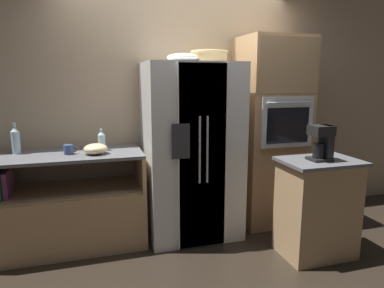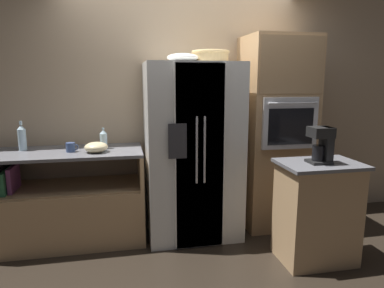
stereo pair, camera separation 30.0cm
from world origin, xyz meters
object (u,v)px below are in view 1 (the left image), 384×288
Objects in this scene: wall_oven at (271,132)px; mixing_bowl at (96,149)px; wicker_basket at (209,56)px; bottle_tall at (16,140)px; refrigerator at (191,151)px; fruit_bowl at (183,58)px; coffee_maker at (322,141)px; mug at (69,149)px; bottle_short at (102,140)px.

mixing_bowl is at bearing -176.23° from wall_oven.
wall_oven reaches higher than mixing_bowl.
wicker_basket is 1.30× the size of bottle_tall.
refrigerator is 4.71× the size of wicker_basket.
mixing_bowl is at bearing -179.64° from fruit_bowl.
wall_oven reaches higher than bottle_tall.
refrigerator is at bearing -5.86° from bottle_tall.
coffee_maker is (2.63, -0.97, 0.02)m from bottle_tall.
wall_oven reaches higher than mug.
bottle_short is 0.96× the size of mixing_bowl.
coffee_maker is (1.92, -0.74, 0.10)m from mixing_bowl.
fruit_bowl reaches higher than bottle_short.
wicker_basket reaches higher than fruit_bowl.
bottle_tall is at bearing 175.20° from wicker_basket.
fruit_bowl is 1.75m from bottle_tall.
refrigerator is 5.70× the size of coffee_maker.
wicker_basket is 1.36m from coffee_maker.
mixing_bowl is at bearing -15.39° from mug.
bottle_short is (-1.08, 0.10, -0.82)m from wicker_basket.
wall_oven is 5.47× the size of wicker_basket.
wall_oven reaches higher than bottle_short.
fruit_bowl is at bearing 145.10° from coffee_maker.
wall_oven reaches higher than fruit_bowl.
bottle_tall is (-1.56, 0.22, -0.76)m from fruit_bowl.
wicker_basket reaches higher than bottle_tall.
wicker_basket is at bearing 133.66° from coffee_maker.
bottle_tall is 2.80m from coffee_maker.
wicker_basket is 3.20× the size of mug.
fruit_bowl reaches higher than refrigerator.
wall_oven is 1.31m from fruit_bowl.
mixing_bowl is (-1.89, -0.12, -0.06)m from wall_oven.
wicker_basket is 1.21× the size of coffee_maker.
bottle_short is (0.77, -0.06, -0.03)m from bottle_tall.
wall_oven is 0.87m from coffee_maker.
wicker_basket is at bearing -5.16° from bottle_short.
coffee_maker reaches higher than bottle_short.
refrigerator is 1.68m from bottle_tall.
bottle_short is at bearing -4.31° from bottle_tall.
bottle_short is at bearing 172.79° from refrigerator.
coffee_maker is at bearing -39.56° from refrigerator.
fruit_bowl is 1.38m from mug.
fruit_bowl is 0.98× the size of coffee_maker.
mixing_bowl is (-0.95, -0.06, 0.09)m from refrigerator.
refrigerator is 5.84× the size of fruit_bowl.
bottle_tall reaches higher than mixing_bowl.
coffee_maker is (0.97, -0.80, 0.19)m from refrigerator.
bottle_short is (-0.78, 0.17, -0.80)m from fruit_bowl.
bottle_tall is at bearing 171.82° from fruit_bowl.
coffee_maker is (0.02, -0.87, 0.04)m from wall_oven.
bottle_tall is 1.38× the size of bottle_short.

